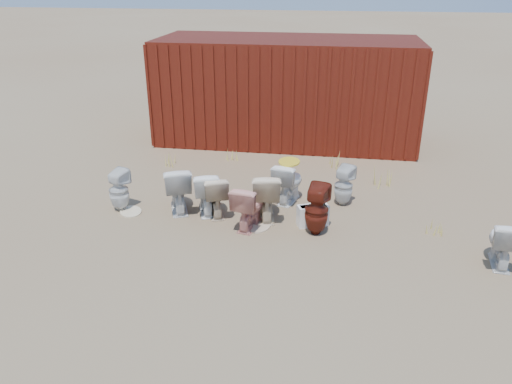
# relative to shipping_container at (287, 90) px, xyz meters

# --- Properties ---
(ground) EXTENTS (100.00, 100.00, 0.00)m
(ground) POSITION_rel_shipping_container_xyz_m (0.00, -5.20, -1.20)
(ground) COLOR brown
(ground) RESTS_ON ground
(shipping_container) EXTENTS (6.00, 2.40, 2.40)m
(shipping_container) POSITION_rel_shipping_container_xyz_m (0.00, 0.00, 0.00)
(shipping_container) COLOR #540E0E
(shipping_container) RESTS_ON ground
(toilet_front_a) EXTENTS (0.72, 0.92, 0.82)m
(toilet_front_a) POSITION_rel_shipping_container_xyz_m (-1.41, -4.34, -0.79)
(toilet_front_a) COLOR silver
(toilet_front_a) RESTS_ON ground
(toilet_front_pink) EXTENTS (0.55, 0.79, 0.74)m
(toilet_front_pink) POSITION_rel_shipping_container_xyz_m (-0.08, -4.76, -0.83)
(toilet_front_pink) COLOR tan
(toilet_front_pink) RESTS_ON ground
(toilet_front_c) EXTENTS (0.64, 0.84, 0.76)m
(toilet_front_c) POSITION_rel_shipping_container_xyz_m (-0.91, -4.33, -0.82)
(toilet_front_c) COLOR white
(toilet_front_c) RESTS_ON ground
(toilet_front_maroon) EXTENTS (0.45, 0.46, 0.82)m
(toilet_front_maroon) POSITION_rel_shipping_container_xyz_m (0.99, -4.81, -0.79)
(toilet_front_maroon) COLOR #611C10
(toilet_front_maroon) RESTS_ON ground
(toilet_front_e) EXTENTS (0.47, 0.73, 0.70)m
(toilet_front_e) POSITION_rel_shipping_container_xyz_m (3.60, -5.31, -0.85)
(toilet_front_e) COLOR silver
(toilet_front_e) RESTS_ON ground
(toilet_back_a) EXTENTS (0.43, 0.43, 0.74)m
(toilet_back_a) POSITION_rel_shipping_container_xyz_m (-2.40, -4.50, -0.83)
(toilet_back_a) COLOR silver
(toilet_back_a) RESTS_ON ground
(toilet_back_beige_left) EXTENTS (0.63, 0.80, 0.72)m
(toilet_back_beige_left) POSITION_rel_shipping_container_xyz_m (-0.74, -4.40, -0.84)
(toilet_back_beige_left) COLOR beige
(toilet_back_beige_left) RESTS_ON ground
(toilet_back_beige_right) EXTENTS (0.59, 0.87, 0.82)m
(toilet_back_beige_right) POSITION_rel_shipping_container_xyz_m (0.13, -4.37, -0.79)
(toilet_back_beige_right) COLOR beige
(toilet_back_beige_right) RESTS_ON ground
(toilet_back_yellowlid) EXTENTS (0.59, 0.81, 0.74)m
(toilet_back_yellowlid) POSITION_rel_shipping_container_xyz_m (0.44, -3.67, -0.83)
(toilet_back_yellowlid) COLOR white
(toilet_back_yellowlid) RESTS_ON ground
(toilet_back_e) EXTENTS (0.44, 0.44, 0.72)m
(toilet_back_e) POSITION_rel_shipping_container_xyz_m (1.41, -3.66, -0.84)
(toilet_back_e) COLOR silver
(toilet_back_e) RESTS_ON ground
(yellow_lid) EXTENTS (0.38, 0.47, 0.02)m
(yellow_lid) POSITION_rel_shipping_container_xyz_m (0.44, -3.67, -0.45)
(yellow_lid) COLOR gold
(yellow_lid) RESTS_ON toilet_back_yellowlid
(loose_tank) EXTENTS (0.54, 0.38, 0.35)m
(loose_tank) POSITION_rel_shipping_container_xyz_m (0.93, -4.54, -1.02)
(loose_tank) COLOR white
(loose_tank) RESTS_ON ground
(loose_lid_near) EXTENTS (0.46, 0.55, 0.02)m
(loose_lid_near) POSITION_rel_shipping_container_xyz_m (0.06, -4.74, -1.19)
(loose_lid_near) COLOR #C2AB8C
(loose_lid_near) RESTS_ON ground
(loose_lid_far) EXTENTS (0.55, 0.59, 0.02)m
(loose_lid_far) POSITION_rel_shipping_container_xyz_m (-2.19, -4.57, -1.19)
(loose_lid_far) COLOR beige
(loose_lid_far) RESTS_ON ground
(weed_clump_a) EXTENTS (0.36, 0.36, 0.34)m
(weed_clump_a) POSITION_rel_shipping_container_xyz_m (-2.21, -2.25, -1.03)
(weed_clump_a) COLOR gold
(weed_clump_a) RESTS_ON ground
(weed_clump_b) EXTENTS (0.32, 0.32, 0.32)m
(weed_clump_b) POSITION_rel_shipping_container_xyz_m (0.36, -2.64, -1.04)
(weed_clump_b) COLOR gold
(weed_clump_b) RESTS_ON ground
(weed_clump_c) EXTENTS (0.36, 0.36, 0.35)m
(weed_clump_c) POSITION_rel_shipping_container_xyz_m (2.17, -2.69, -1.03)
(weed_clump_c) COLOR gold
(weed_clump_c) RESTS_ON ground
(weed_clump_d) EXTENTS (0.30, 0.30, 0.28)m
(weed_clump_d) POSITION_rel_shipping_container_xyz_m (-1.00, -1.70, -1.06)
(weed_clump_d) COLOR gold
(weed_clump_d) RESTS_ON ground
(weed_clump_e) EXTENTS (0.34, 0.34, 0.29)m
(weed_clump_e) POSITION_rel_shipping_container_xyz_m (1.16, -1.82, -1.05)
(weed_clump_e) COLOR gold
(weed_clump_e) RESTS_ON ground
(weed_clump_f) EXTENTS (0.28, 0.28, 0.22)m
(weed_clump_f) POSITION_rel_shipping_container_xyz_m (2.82, -4.51, -1.09)
(weed_clump_f) COLOR gold
(weed_clump_f) RESTS_ON ground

